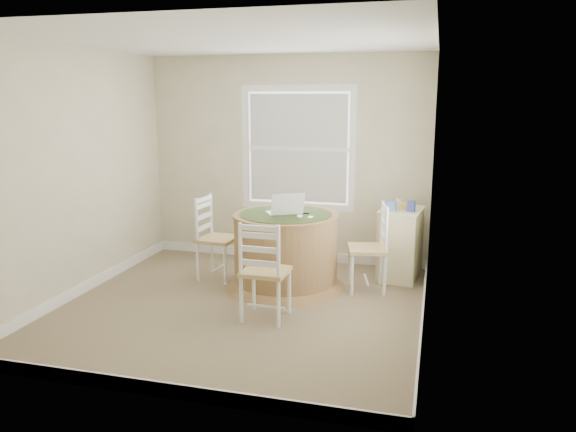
% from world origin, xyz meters
% --- Properties ---
extents(room, '(3.64, 3.64, 2.64)m').
position_xyz_m(room, '(0.17, 0.16, 1.30)').
color(room, '#8A7C57').
rests_on(room, ground).
extents(round_table, '(1.34, 1.34, 0.84)m').
position_xyz_m(round_table, '(0.28, 0.73, 0.45)').
color(round_table, olive).
rests_on(round_table, ground).
extents(chair_left, '(0.43, 0.45, 0.95)m').
position_xyz_m(chair_left, '(-0.57, 0.82, 0.47)').
color(chair_left, white).
rests_on(chair_left, ground).
extents(chair_near, '(0.43, 0.41, 0.95)m').
position_xyz_m(chair_near, '(0.33, -0.22, 0.47)').
color(chair_near, white).
rests_on(chair_near, ground).
extents(chair_right, '(0.48, 0.50, 0.95)m').
position_xyz_m(chair_right, '(1.16, 0.84, 0.47)').
color(chair_right, white).
rests_on(chair_right, ground).
extents(laptop, '(0.48, 0.46, 0.25)m').
position_xyz_m(laptop, '(0.27, 0.73, 0.87)').
color(laptop, white).
rests_on(laptop, round_table).
extents(mouse, '(0.07, 0.11, 0.04)m').
position_xyz_m(mouse, '(0.46, 0.60, 0.84)').
color(mouse, white).
rests_on(mouse, round_table).
extents(phone, '(0.05, 0.09, 0.02)m').
position_xyz_m(phone, '(0.58, 0.62, 0.83)').
color(phone, '#B7BABF').
rests_on(phone, round_table).
extents(keys, '(0.06, 0.05, 0.02)m').
position_xyz_m(keys, '(0.49, 0.79, 0.84)').
color(keys, black).
rests_on(keys, round_table).
extents(corner_chest, '(0.54, 0.68, 0.83)m').
position_xyz_m(corner_chest, '(1.48, 1.37, 0.41)').
color(corner_chest, beige).
rests_on(corner_chest, ground).
extents(tissue_box, '(0.13, 0.13, 0.10)m').
position_xyz_m(tissue_box, '(1.35, 1.27, 0.88)').
color(tissue_box, '#5883CB').
rests_on(tissue_box, corner_chest).
extents(box_yellow, '(0.16, 0.12, 0.06)m').
position_xyz_m(box_yellow, '(1.53, 1.40, 0.86)').
color(box_yellow, gold).
rests_on(box_yellow, corner_chest).
extents(box_blue, '(0.09, 0.09, 0.12)m').
position_xyz_m(box_blue, '(1.60, 1.22, 0.89)').
color(box_blue, '#313D94').
rests_on(box_blue, corner_chest).
extents(cup_cream, '(0.07, 0.07, 0.09)m').
position_xyz_m(cup_cream, '(1.43, 1.55, 0.87)').
color(cup_cream, beige).
rests_on(cup_cream, corner_chest).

